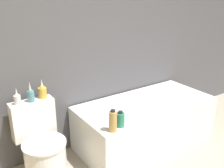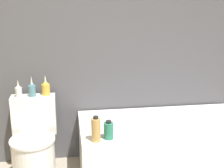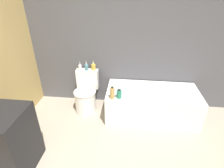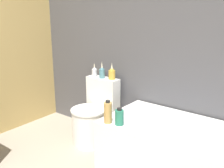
% 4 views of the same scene
% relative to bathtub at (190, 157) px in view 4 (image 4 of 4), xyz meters
% --- Properties ---
extents(wall_back_tiled, '(6.40, 0.06, 2.60)m').
position_rel_bathtub_xyz_m(wall_back_tiled, '(-0.75, 0.43, 1.03)').
color(wall_back_tiled, '#4C4C51').
rests_on(wall_back_tiled, ground_plane).
extents(bathtub, '(1.60, 0.77, 0.53)m').
position_rel_bathtub_xyz_m(bathtub, '(0.00, 0.00, 0.00)').
color(bathtub, white).
rests_on(bathtub, ground).
extents(toilet, '(0.42, 0.54, 0.75)m').
position_rel_bathtub_xyz_m(toilet, '(-1.23, 0.07, 0.04)').
color(toilet, white).
rests_on(toilet, ground).
extents(vase_gold, '(0.06, 0.06, 0.17)m').
position_rel_bathtub_xyz_m(vase_gold, '(-1.35, 0.26, 0.54)').
color(vase_gold, silver).
rests_on(vase_gold, toilet).
extents(vase_silver, '(0.07, 0.07, 0.20)m').
position_rel_bathtub_xyz_m(vase_silver, '(-1.23, 0.25, 0.55)').
color(vase_silver, teal).
rests_on(vase_silver, toilet).
extents(vase_bronze, '(0.08, 0.08, 0.20)m').
position_rel_bathtub_xyz_m(vase_bronze, '(-1.10, 0.28, 0.55)').
color(vase_bronze, gold).
rests_on(vase_bronze, toilet).
extents(shampoo_bottle_tall, '(0.07, 0.07, 0.22)m').
position_rel_bathtub_xyz_m(shampoo_bottle_tall, '(-0.68, -0.32, 0.36)').
color(shampoo_bottle_tall, tan).
rests_on(shampoo_bottle_tall, bathtub).
extents(shampoo_bottle_short, '(0.08, 0.08, 0.16)m').
position_rel_bathtub_xyz_m(shampoo_bottle_short, '(-0.57, -0.29, 0.33)').
color(shampoo_bottle_short, '#267259').
rests_on(shampoo_bottle_short, bathtub).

